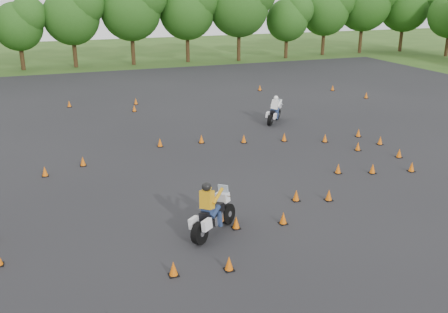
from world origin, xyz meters
name	(u,v)px	position (x,y,z in m)	size (l,w,h in m)	color
ground	(261,219)	(0.00, 0.00, 0.00)	(140.00, 140.00, 0.00)	#2D5119
asphalt_pad	(210,167)	(0.00, 6.00, 0.01)	(62.00, 62.00, 0.00)	black
treeline	(144,25)	(3.03, 34.91, 4.64)	(86.87, 32.35, 10.78)	#224C15
traffic_cones	(208,169)	(-0.34, 5.22, 0.23)	(36.34, 32.83, 0.45)	#DC5E09
rider_yellow	(215,208)	(-2.01, -0.53, 1.00)	(2.57, 0.79, 1.98)	#CA8C11
rider_white	(274,109)	(6.55, 12.55, 0.90)	(2.32, 0.71, 1.79)	white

